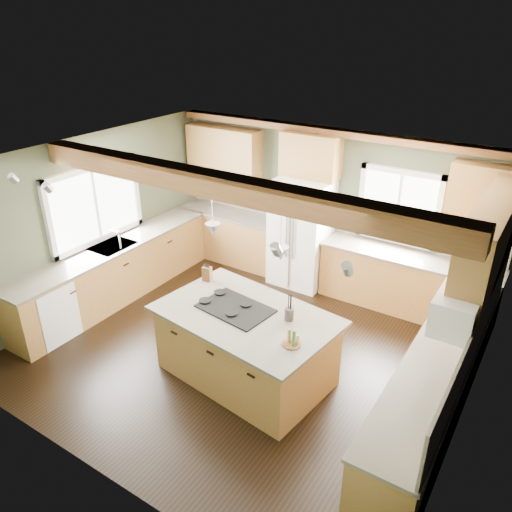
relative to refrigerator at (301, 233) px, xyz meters
The scene contains 37 objects.
floor 2.32m from the refrigerator, 81.95° to the right, with size 5.60×5.60×0.00m, color black.
ceiling 2.73m from the refrigerator, 81.95° to the right, with size 5.60×5.60×0.00m, color silver.
wall_back 0.63m from the refrigerator, 51.71° to the left, with size 5.60×5.60×0.00m, color #3E4732.
wall_left 3.30m from the refrigerator, 139.70° to the right, with size 5.00×5.00×0.00m, color #3E4732.
wall_right 3.78m from the refrigerator, 34.37° to the right, with size 5.00×5.00×0.00m, color #3E4732.
ceiling_beam 3.02m from the refrigerator, 83.32° to the right, with size 5.55×0.26×0.26m, color #533017.
soffit_trim 1.69m from the refrigerator, 43.03° to the left, with size 5.55×0.20×0.10m, color #533017.
backsplash_back 0.57m from the refrigerator, 50.58° to the left, with size 5.58×0.03×0.58m, color brown.
backsplash_right 3.73m from the refrigerator, 33.86° to the right, with size 0.03×3.70×0.58m, color brown.
base_cab_back_left 1.56m from the refrigerator, behind, with size 2.02×0.60×0.88m, color brown.
counter_back_left 1.49m from the refrigerator, behind, with size 2.06×0.64×0.04m, color #484234.
base_cab_back_right 1.85m from the refrigerator, ahead, with size 2.62×0.60×0.88m, color brown.
counter_back_right 1.79m from the refrigerator, ahead, with size 2.66×0.64×0.04m, color #484234.
base_cab_left 3.06m from the refrigerator, 136.74° to the right, with size 0.60×3.70×0.88m, color brown.
counter_left 3.02m from the refrigerator, 136.74° to the right, with size 0.64×3.74×0.04m, color #484234.
base_cab_right 3.51m from the refrigerator, 36.47° to the right, with size 0.60×3.70×0.88m, color brown.
counter_right 3.48m from the refrigerator, 36.47° to the right, with size 0.64×3.74×0.04m, color #484234.
upper_cab_back_left 2.00m from the refrigerator, behind, with size 1.40×0.35×0.90m, color brown.
upper_cab_over_fridge 1.27m from the refrigerator, 90.00° to the left, with size 0.96×0.35×0.70m, color brown.
upper_cab_right 3.34m from the refrigerator, 22.64° to the right, with size 0.35×2.20×0.90m, color brown.
upper_cab_back_corner 2.81m from the refrigerator, ahead, with size 0.90×0.35×0.90m, color brown.
window_left 3.30m from the refrigerator, 140.15° to the right, with size 0.04×1.60×1.05m, color white.
window_back 1.63m from the refrigerator, 13.94° to the left, with size 1.10×0.04×1.00m, color white.
sink 3.02m from the refrigerator, 136.74° to the right, with size 0.50×0.65×0.03m, color #262628.
faucet 2.90m from the refrigerator, 134.30° to the right, with size 0.02×0.02×0.28m, color #B2B2B7.
dishwasher 4.05m from the refrigerator, 123.02° to the right, with size 0.60×0.60×0.84m, color white.
oven 4.40m from the refrigerator, 50.38° to the right, with size 0.60×0.72×0.84m, color white.
microwave 3.66m from the refrigerator, 37.00° to the right, with size 0.40×0.70×0.38m, color white.
pendant_left 2.69m from the refrigerator, 87.19° to the right, with size 0.18×0.18×0.16m, color #B2B2B7.
pendant_right 3.01m from the refrigerator, 66.96° to the right, with size 0.18×0.18×0.16m, color #B2B2B7.
refrigerator is the anchor object (origin of this frame).
island 2.67m from the refrigerator, 76.41° to the right, with size 2.00×1.22×0.88m, color brown.
island_top 2.63m from the refrigerator, 76.41° to the right, with size 2.14×1.36×0.04m, color #484234.
cooktop 2.58m from the refrigerator, 79.87° to the right, with size 0.87×0.58×0.02m, color black.
knife_block 2.17m from the refrigerator, 97.57° to the right, with size 0.12×0.09×0.20m, color brown.
utensil_crock 2.63m from the refrigerator, 64.93° to the right, with size 0.11×0.11×0.15m, color #3D3731.
bottle_tray 3.13m from the refrigerator, 63.77° to the right, with size 0.21×0.21×0.19m, color brown, non-canonical shape.
Camera 1 is at (3.17, -4.63, 4.19)m, focal length 35.00 mm.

